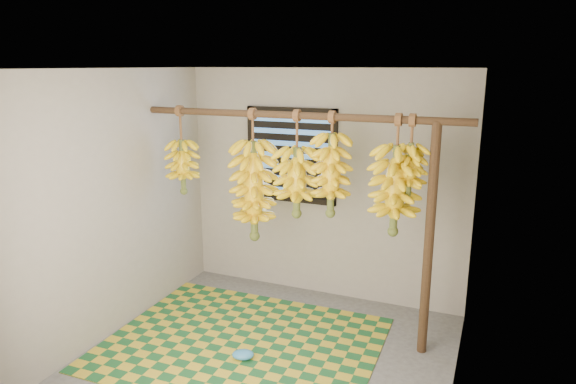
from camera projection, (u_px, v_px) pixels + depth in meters
The scene contains 16 objects.
floor at pixel (263, 363), 4.30m from camera, with size 3.00×3.00×0.01m, color #4B4B4B.
ceiling at pixel (259, 68), 3.72m from camera, with size 3.00×3.00×0.01m, color silver.
wall_back at pixel (323, 186), 5.36m from camera, with size 3.00×0.01×2.40m, color gray.
wall_left at pixel (109, 206), 4.57m from camera, with size 0.01×3.00×2.40m, color gray.
wall_right at pixel (463, 253), 3.45m from camera, with size 0.01×3.00×2.40m, color gray.
window at pixel (291, 155), 5.39m from camera, with size 1.00×0.04×1.00m.
hanging_pole at pixel (295, 115), 4.44m from camera, with size 0.06×0.06×3.00m, color #482E1B.
support_post at pixel (429, 243), 4.23m from camera, with size 0.08×0.08×2.00m, color #482E1B.
woven_mat at pixel (242, 344), 4.58m from camera, with size 2.36×1.89×0.01m, color #174F25.
plastic_bag at pixel (243, 355), 4.33m from camera, with size 0.19×0.14×0.08m, color teal.
banana_bunch_a at pixel (183, 167), 5.01m from camera, with size 0.32×0.32×0.86m.
banana_bunch_b at pixel (254, 190), 4.77m from camera, with size 0.41×0.41×1.22m.
banana_bunch_c at pixel (297, 182), 4.58m from camera, with size 0.39×0.39×0.95m.
banana_bunch_d at pixel (331, 175), 4.43m from camera, with size 0.32×0.32×0.91m.
banana_bunch_e at pixel (395, 190), 4.25m from camera, with size 0.41×0.41×1.01m.
banana_bunch_f at pixel (410, 173), 4.17m from camera, with size 0.28×0.28×0.72m.
Camera 1 is at (1.67, -3.45, 2.43)m, focal length 32.00 mm.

